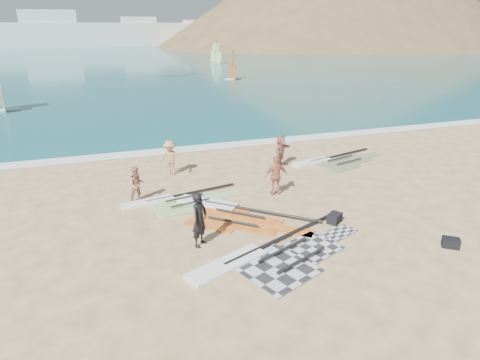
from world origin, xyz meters
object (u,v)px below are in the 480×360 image
object	(u,v)px
rig_green	(175,201)
beachgoer_left	(137,185)
beachgoer_right	(281,150)
beachgoer_mid	(170,158)
gear_bag_far	(451,243)
rig_grey	(270,257)
person_wetsuit	(200,220)
beachgoer_back	(276,176)
rig_orange	(333,161)
rig_red	(229,213)
gear_bag_near	(334,218)

from	to	relation	value
rig_green	beachgoer_left	world-z (taller)	beachgoer_left
beachgoer_right	beachgoer_mid	bearing A→B (deg)	131.22
beachgoer_mid	gear_bag_far	bearing A→B (deg)	-24.67
rig_grey	person_wetsuit	distance (m)	2.60
gear_bag_far	beachgoer_left	world-z (taller)	beachgoer_left
rig_grey	beachgoer_back	xyz separation A→B (m)	(2.29, 4.73, 0.83)
rig_green	person_wetsuit	size ratio (longest dim) A/B	2.72
rig_orange	beachgoer_right	distance (m)	3.12
gear_bag_far	rig_grey	bearing A→B (deg)	167.59
gear_bag_far	beachgoer_mid	xyz separation A→B (m)	(-7.66, 10.02, 0.72)
rig_green	beachgoer_back	size ratio (longest dim) A/B	2.95
rig_orange	person_wetsuit	bearing A→B (deg)	-159.29
gear_bag_far	beachgoer_right	world-z (taller)	beachgoer_right
rig_grey	person_wetsuit	size ratio (longest dim) A/B	3.44
rig_grey	beachgoer_left	xyz separation A→B (m)	(-3.50, 5.89, 0.72)
rig_orange	beachgoer_right	bearing A→B (deg)	159.00
rig_grey	beachgoer_right	bearing A→B (deg)	41.38
rig_green	rig_orange	world-z (taller)	rig_orange
rig_grey	rig_green	bearing A→B (deg)	89.22
rig_orange	beachgoer_mid	size ratio (longest dim) A/B	3.20
rig_grey	beachgoer_left	size ratio (longest dim) A/B	4.26
beachgoer_left	beachgoer_mid	world-z (taller)	beachgoer_mid
gear_bag_far	beachgoer_back	xyz separation A→B (m)	(-3.74, 6.06, 0.72)
beachgoer_left	beachgoer_back	xyz separation A→B (m)	(5.78, -1.16, 0.11)
beachgoer_mid	beachgoer_back	xyz separation A→B (m)	(3.92, -3.96, -0.01)
person_wetsuit	beachgoer_left	xyz separation A→B (m)	(-1.61, 4.34, -0.18)
rig_orange	gear_bag_far	size ratio (longest dim) A/B	10.53
beachgoer_left	beachgoer_right	xyz separation A→B (m)	(7.58, 2.31, 0.08)
rig_green	person_wetsuit	bearing A→B (deg)	-97.49
gear_bag_far	beachgoer_back	distance (m)	7.15
beachgoer_mid	rig_red	bearing A→B (deg)	-47.02
rig_orange	gear_bag_near	xyz separation A→B (m)	(-3.79, -6.34, 0.13)
gear_bag_far	beachgoer_right	xyz separation A→B (m)	(-1.94, 9.53, 0.69)
beachgoer_left	beachgoer_mid	size ratio (longest dim) A/B	0.87
person_wetsuit	beachgoer_left	distance (m)	4.64
rig_orange	person_wetsuit	distance (m)	11.01
gear_bag_near	beachgoer_left	xyz separation A→B (m)	(-6.79, 4.37, 0.59)
rig_red	beachgoer_right	world-z (taller)	beachgoer_right
gear_bag_near	beachgoer_left	world-z (taller)	beachgoer_left
rig_orange	beachgoer_back	size ratio (longest dim) A/B	3.22
rig_grey	rig_red	xyz separation A→B (m)	(-0.24, 3.50, -0.00)
beachgoer_mid	rig_grey	bearing A→B (deg)	-51.42
beachgoer_mid	beachgoer_right	distance (m)	5.74
gear_bag_near	beachgoer_mid	world-z (taller)	beachgoer_mid
gear_bag_far	beachgoer_right	bearing A→B (deg)	101.50
rig_orange	person_wetsuit	xyz separation A→B (m)	(-8.97, -6.31, 0.91)
beachgoer_left	rig_green	bearing A→B (deg)	-33.35
rig_orange	gear_bag_near	distance (m)	7.39
rig_grey	rig_green	size ratio (longest dim) A/B	1.27
gear_bag_far	beachgoer_back	size ratio (longest dim) A/B	0.31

